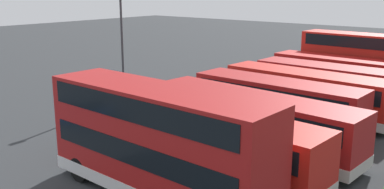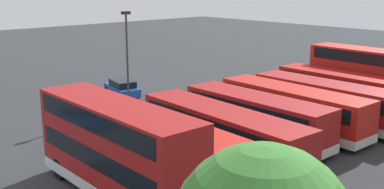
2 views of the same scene
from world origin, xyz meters
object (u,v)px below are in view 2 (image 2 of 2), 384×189
object	(u,v)px
bus_double_decker_far_end	(117,148)
bus_double_decker_near_end	(372,75)
bus_single_deck_second	(349,91)
bus_single_deck_seventh	(170,148)
bus_single_deck_fourth	(293,108)
bus_single_deck_fifth	(256,117)
car_small_green	(122,88)
bus_single_deck_third	(327,101)
bus_single_deck_sixth	(222,132)
waste_bin_yellow	(112,121)
lamp_post_tall	(127,53)

from	to	relation	value
bus_double_decker_far_end	bus_double_decker_near_end	bearing A→B (deg)	-179.24
bus_single_deck_second	bus_single_deck_seventh	distance (m)	18.30
bus_single_deck_fourth	bus_single_deck_fifth	size ratio (longest dim) A/B	1.07
bus_double_decker_near_end	car_small_green	size ratio (longest dim) A/B	2.30
bus_single_deck_fifth	bus_double_decker_far_end	bearing A→B (deg)	4.07
bus_single_deck_fifth	car_small_green	size ratio (longest dim) A/B	2.24
bus_single_deck_third	bus_single_deck_fifth	xyz separation A→B (m)	(6.77, -0.83, -0.00)
bus_single_deck_second	bus_double_decker_near_end	bearing A→B (deg)	179.08
bus_single_deck_fifth	bus_single_deck_fourth	bearing A→B (deg)	175.86
bus_single_deck_fifth	bus_double_decker_far_end	size ratio (longest dim) A/B	1.00
bus_single_deck_fourth	car_small_green	world-z (taller)	bus_single_deck_fourth
bus_single_deck_third	car_small_green	distance (m)	17.82
bus_double_decker_near_end	bus_single_deck_sixth	bearing A→B (deg)	0.98
car_small_green	bus_single_deck_fourth	bearing A→B (deg)	100.21
bus_single_deck_sixth	waste_bin_yellow	xyz separation A→B (m)	(1.30, -9.26, -1.15)
lamp_post_tall	bus_single_deck_sixth	bearing A→B (deg)	79.57
lamp_post_tall	bus_single_deck_seventh	bearing A→B (deg)	64.02
bus_single_deck_third	lamp_post_tall	size ratio (longest dim) A/B	1.47
bus_double_decker_near_end	bus_double_decker_far_end	distance (m)	24.89
bus_double_decker_near_end	waste_bin_yellow	bearing A→B (deg)	-25.04
bus_single_deck_third	bus_single_deck_sixth	world-z (taller)	same
bus_double_decker_near_end	bus_single_deck_third	size ratio (longest dim) A/B	0.95
bus_single_deck_fifth	car_small_green	world-z (taller)	bus_single_deck_fifth
bus_single_deck_fourth	bus_double_decker_near_end	bearing A→B (deg)	178.96
bus_single_deck_second	bus_single_deck_fifth	world-z (taller)	same
bus_single_deck_second	car_small_green	distance (m)	19.13
bus_single_deck_seventh	lamp_post_tall	xyz separation A→B (m)	(-6.06, -12.43, 2.90)
bus_double_decker_near_end	lamp_post_tall	distance (m)	19.87
bus_single_deck_third	bus_double_decker_far_end	size ratio (longest dim) A/B	1.09
bus_single_deck_fifth	bus_single_deck_seventh	distance (m)	7.68
bus_double_decker_far_end	waste_bin_yellow	size ratio (longest dim) A/B	10.93
lamp_post_tall	waste_bin_yellow	world-z (taller)	lamp_post_tall
bus_single_deck_second	bus_single_deck_sixth	world-z (taller)	same
bus_double_decker_near_end	bus_single_deck_third	world-z (taller)	bus_double_decker_near_end
bus_double_decker_near_end	bus_single_deck_third	distance (m)	7.28
lamp_post_tall	waste_bin_yellow	size ratio (longest dim) A/B	8.11
bus_single_deck_fifth	bus_single_deck_sixth	xyz separation A→B (m)	(3.89, 0.75, 0.00)
bus_single_deck_fourth	bus_single_deck_fifth	world-z (taller)	same
bus_double_decker_near_end	lamp_post_tall	world-z (taller)	lamp_post_tall
bus_single_deck_second	waste_bin_yellow	bearing A→B (deg)	-29.36
car_small_green	lamp_post_tall	bearing A→B (deg)	62.20
waste_bin_yellow	bus_double_decker_near_end	bearing A→B (deg)	154.96
bus_single_deck_sixth	car_small_green	distance (m)	17.23
bus_single_deck_third	car_small_green	xyz separation A→B (m)	(6.18, -16.69, -0.92)
bus_single_deck_seventh	lamp_post_tall	size ratio (longest dim) A/B	1.50
bus_double_decker_near_end	bus_single_deck_fourth	world-z (taller)	bus_double_decker_near_end
bus_double_decker_near_end	bus_single_deck_fifth	xyz separation A→B (m)	(13.98, -0.44, -0.83)
lamp_post_tall	bus_single_deck_third	bearing A→B (deg)	123.65
bus_single_deck_fifth	bus_single_deck_sixth	world-z (taller)	same
bus_single_deck_fourth	bus_single_deck_seventh	bearing A→B (deg)	2.35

